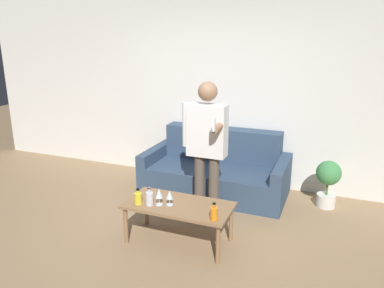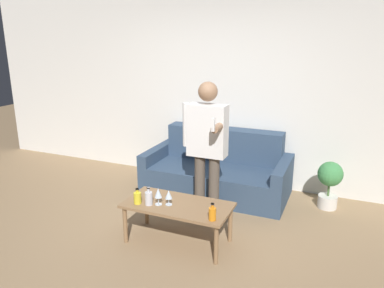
{
  "view_description": "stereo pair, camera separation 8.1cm",
  "coord_description": "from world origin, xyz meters",
  "px_view_note": "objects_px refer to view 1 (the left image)",
  "views": [
    {
      "loc": [
        1.63,
        -2.96,
        2.1
      ],
      "look_at": [
        0.18,
        0.68,
        0.95
      ],
      "focal_mm": 35.0,
      "sensor_mm": 36.0,
      "label": 1
    },
    {
      "loc": [
        1.71,
        -2.93,
        2.1
      ],
      "look_at": [
        0.18,
        0.68,
        0.95
      ],
      "focal_mm": 35.0,
      "sensor_mm": 36.0,
      "label": 2
    }
  ],
  "objects_px": {
    "coffee_table": "(179,208)",
    "person_standing_front": "(207,142)",
    "couch": "(217,171)",
    "bottle_orange": "(214,213)"
  },
  "relations": [
    {
      "from": "person_standing_front",
      "to": "couch",
      "type": "bearing_deg",
      "value": 99.61
    },
    {
      "from": "bottle_orange",
      "to": "person_standing_front",
      "type": "bearing_deg",
      "value": 114.55
    },
    {
      "from": "coffee_table",
      "to": "bottle_orange",
      "type": "bearing_deg",
      "value": -22.74
    },
    {
      "from": "coffee_table",
      "to": "person_standing_front",
      "type": "distance_m",
      "value": 0.83
    },
    {
      "from": "couch",
      "to": "person_standing_front",
      "type": "xyz_separation_m",
      "value": [
        0.14,
        -0.82,
        0.65
      ]
    },
    {
      "from": "bottle_orange",
      "to": "coffee_table",
      "type": "bearing_deg",
      "value": 157.26
    },
    {
      "from": "coffee_table",
      "to": "person_standing_front",
      "type": "height_order",
      "value": "person_standing_front"
    },
    {
      "from": "couch",
      "to": "person_standing_front",
      "type": "bearing_deg",
      "value": -80.39
    },
    {
      "from": "couch",
      "to": "bottle_orange",
      "type": "height_order",
      "value": "couch"
    },
    {
      "from": "couch",
      "to": "bottle_orange",
      "type": "distance_m",
      "value": 1.7
    }
  ]
}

